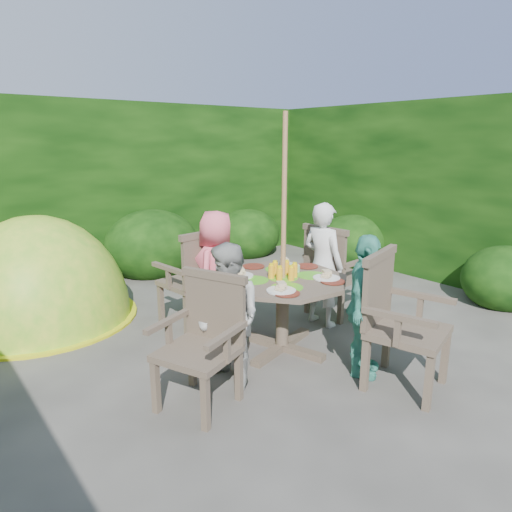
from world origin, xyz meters
TOP-DOWN VIEW (x-y plane):
  - ground at (0.00, 0.00)m, footprint 60.00×60.00m
  - hedge_enclosure at (0.00, 1.33)m, footprint 9.00×9.00m
  - patio_table at (0.37, 0.15)m, footprint 1.53×1.53m
  - parasol_pole at (0.37, 0.14)m, footprint 0.05×0.05m
  - garden_chair_right at (1.41, 0.46)m, footprint 0.59×0.65m
  - garden_chair_left at (-0.69, -0.15)m, footprint 0.68×0.72m
  - garden_chair_back at (0.05, 1.19)m, footprint 0.67×0.61m
  - garden_chair_front at (0.67, -0.90)m, footprint 0.77×0.72m
  - child_right at (1.14, 0.36)m, footprint 0.37×0.52m
  - child_left at (-0.40, -0.08)m, footprint 0.47×0.60m
  - child_back at (0.15, 0.91)m, footprint 0.74×0.65m
  - child_front at (0.59, -0.63)m, footprint 0.77×0.62m
  - dome_tent at (-1.23, 2.39)m, footprint 2.06×2.06m

SIDE VIEW (x-z plane):
  - ground at x=0.00m, z-range 0.00..0.00m
  - dome_tent at x=-1.23m, z-range -1.18..1.18m
  - garden_chair_left at x=-0.69m, z-range 0.03..0.99m
  - garden_chair_right at x=1.41m, z-range 0.03..1.05m
  - garden_chair_back at x=0.05m, z-range 0.03..1.05m
  - garden_chair_front at x=0.67m, z-range 0.04..1.09m
  - child_left at x=-0.40m, z-range 0.00..1.19m
  - patio_table at x=0.37m, z-range 0.18..1.04m
  - child_front at x=0.59m, z-range 0.00..1.22m
  - child_back at x=0.15m, z-range 0.00..1.28m
  - child_right at x=1.14m, z-range 0.00..1.34m
  - parasol_pole at x=0.37m, z-range 0.00..2.20m
  - hedge_enclosure at x=0.00m, z-range 0.00..2.50m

